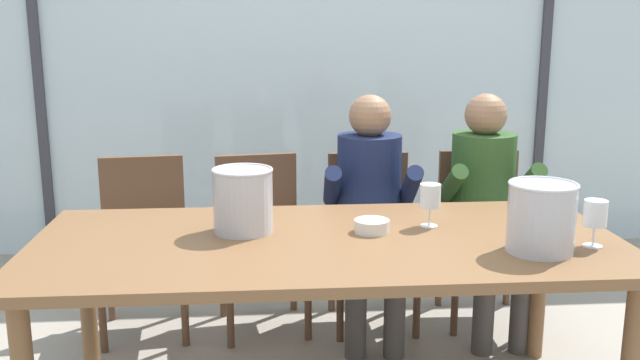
{
  "coord_description": "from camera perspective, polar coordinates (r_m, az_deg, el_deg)",
  "views": [
    {
      "loc": [
        -0.23,
        -2.52,
        1.52
      ],
      "look_at": [
        0.0,
        0.35,
        0.88
      ],
      "focal_mm": 39.14,
      "sensor_mm": 36.0,
      "label": 1
    }
  ],
  "objects": [
    {
      "name": "ground",
      "position": [
        3.84,
        -0.8,
        -10.73
      ],
      "size": [
        14.0,
        14.0,
        0.0
      ],
      "primitive_type": "plane",
      "color": "#9E9384"
    },
    {
      "name": "window_glass_panel",
      "position": [
        4.68,
        -1.82,
        9.9
      ],
      "size": [
        7.43,
        0.03,
        2.6
      ],
      "primitive_type": "cube",
      "color": "silver",
      "rests_on": "ground"
    },
    {
      "name": "window_mullion_left",
      "position": [
        4.87,
        -22.12,
        9.1
      ],
      "size": [
        0.06,
        0.06,
        2.6
      ],
      "primitive_type": "cube",
      "color": "#38383D",
      "rests_on": "ground"
    },
    {
      "name": "window_mullion_right",
      "position": [
        5.03,
        17.87,
        9.49
      ],
      "size": [
        0.06,
        0.06,
        2.6
      ],
      "primitive_type": "cube",
      "color": "#38383D",
      "rests_on": "ground"
    },
    {
      "name": "hillside_vineyard",
      "position": [
        8.49,
        -3.12,
        9.7
      ],
      "size": [
        13.43,
        2.4,
        2.19
      ],
      "primitive_type": "cube",
      "color": "#477A38",
      "rests_on": "ground"
    },
    {
      "name": "dining_table",
      "position": [
        2.67,
        0.61,
        -6.19
      ],
      "size": [
        2.23,
        1.01,
        0.73
      ],
      "color": "brown",
      "rests_on": "ground"
    },
    {
      "name": "chair_near_curtain",
      "position": [
        3.63,
        -14.24,
        -4.07
      ],
      "size": [
        0.49,
        0.49,
        0.87
      ],
      "rotation": [
        0.0,
        0.0,
        0.11
      ],
      "color": "brown",
      "rests_on": "ground"
    },
    {
      "name": "chair_left_of_center",
      "position": [
        3.58,
        -4.93,
        -3.93
      ],
      "size": [
        0.5,
        0.5,
        0.87
      ],
      "rotation": [
        0.0,
        0.0,
        0.15
      ],
      "color": "brown",
      "rests_on": "ground"
    },
    {
      "name": "chair_center",
      "position": [
        3.63,
        4.13,
        -3.71
      ],
      "size": [
        0.45,
        0.45,
        0.87
      ],
      "rotation": [
        0.0,
        0.0,
        0.01
      ],
      "color": "brown",
      "rests_on": "ground"
    },
    {
      "name": "chair_right_of_center",
      "position": [
        3.77,
        13.02,
        -3.37
      ],
      "size": [
        0.46,
        0.46,
        0.87
      ],
      "rotation": [
        0.0,
        0.0,
        -0.04
      ],
      "color": "brown",
      "rests_on": "ground"
    },
    {
      "name": "person_navy_polo",
      "position": [
        3.44,
        4.13,
        -1.63
      ],
      "size": [
        0.48,
        0.62,
        1.19
      ],
      "rotation": [
        0.0,
        0.0,
        -0.06
      ],
      "color": "#192347",
      "rests_on": "ground"
    },
    {
      "name": "person_olive_shirt",
      "position": [
        3.58,
        13.44,
        -1.41
      ],
      "size": [
        0.46,
        0.61,
        1.19
      ],
      "rotation": [
        0.0,
        0.0,
        -0.01
      ],
      "color": "#2D5123",
      "rests_on": "ground"
    },
    {
      "name": "ice_bucket_primary",
      "position": [
        2.58,
        17.65,
        -2.87
      ],
      "size": [
        0.24,
        0.24,
        0.25
      ],
      "color": "#B7B7BC",
      "rests_on": "dining_table"
    },
    {
      "name": "ice_bucket_secondary",
      "position": [
        2.72,
        -6.32,
        -1.6
      ],
      "size": [
        0.24,
        0.24,
        0.25
      ],
      "color": "#B7B7BC",
      "rests_on": "dining_table"
    },
    {
      "name": "tasting_bowl",
      "position": [
        2.73,
        4.26,
        -3.77
      ],
      "size": [
        0.14,
        0.14,
        0.05
      ],
      "primitive_type": "cylinder",
      "color": "silver",
      "rests_on": "dining_table"
    },
    {
      "name": "wine_glass_by_left_taster",
      "position": [
        3.0,
        -5.48,
        -0.48
      ],
      "size": [
        0.08,
        0.08,
        0.17
      ],
      "color": "silver",
      "rests_on": "dining_table"
    },
    {
      "name": "wine_glass_near_bucket",
      "position": [
        2.81,
        8.99,
        -1.45
      ],
      "size": [
        0.08,
        0.08,
        0.17
      ],
      "color": "silver",
      "rests_on": "dining_table"
    },
    {
      "name": "wine_glass_center_pour",
      "position": [
        2.71,
        21.59,
        -2.6
      ],
      "size": [
        0.08,
        0.08,
        0.17
      ],
      "color": "silver",
      "rests_on": "dining_table"
    }
  ]
}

